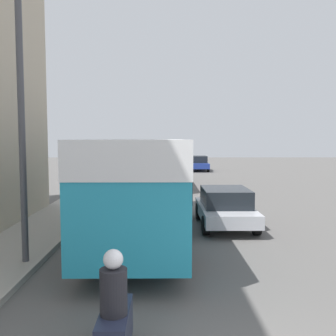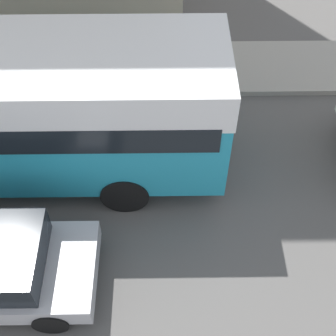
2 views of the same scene
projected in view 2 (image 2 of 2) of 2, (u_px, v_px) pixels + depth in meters
The scene contains 0 objects.
Camera 2 is at (5.24, 12.52, 8.20)m, focal length 50.00 mm.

